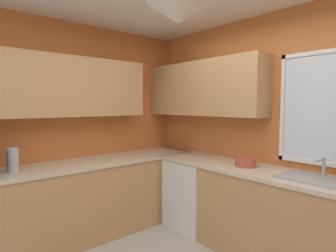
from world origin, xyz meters
The scene contains 7 objects.
room_shell centered at (-0.40, 0.46, 1.76)m, with size 4.21×3.38×2.67m.
counter_run_left centered at (-1.73, 0.00, 0.46)m, with size 0.65×2.99×0.92m.
counter_run_back centered at (0.21, 1.32, 0.46)m, with size 3.30×0.65×0.92m.
dishwasher centered at (-1.07, 1.29, 0.44)m, with size 0.60×0.60×0.87m, color white.
kettle centered at (-1.71, -0.66, 1.04)m, with size 0.11×0.11×0.25m, color #B7B7BC.
sink_assembly centered at (0.39, 1.33, 0.93)m, with size 0.63×0.40×0.19m.
bowl centered at (-0.34, 1.32, 0.96)m, with size 0.22×0.22×0.09m, color #B74C42.
Camera 1 is at (1.36, -1.27, 1.59)m, focal length 29.58 mm.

